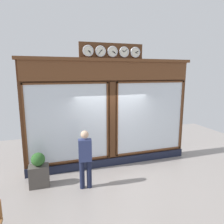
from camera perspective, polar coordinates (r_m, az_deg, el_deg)
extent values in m
plane|color=gray|center=(5.35, 10.48, -26.58)|extent=(14.00, 14.00, 0.00)
cube|color=#4C2B16|center=(7.12, -0.37, -0.82)|extent=(5.75, 0.30, 3.60)
cube|color=#191E33|center=(7.48, 0.05, -13.62)|extent=(5.75, 0.08, 0.28)
cube|color=brown|center=(6.80, 0.11, 11.32)|extent=(5.64, 0.08, 0.60)
cube|color=brown|center=(6.83, 0.05, 14.27)|extent=(5.87, 0.20, 0.10)
cube|color=silver|center=(7.58, 10.61, -1.49)|extent=(2.53, 0.02, 2.49)
cube|color=brown|center=(7.40, 11.03, 8.15)|extent=(2.63, 0.04, 0.05)
cube|color=brown|center=(7.92, 10.36, -10.54)|extent=(2.63, 0.04, 0.05)
cube|color=brown|center=(8.25, 18.56, -0.87)|extent=(0.05, 0.04, 2.59)
cube|color=brown|center=(7.04, 1.44, -2.24)|extent=(0.05, 0.04, 2.59)
cube|color=silver|center=(6.71, -11.94, -3.13)|extent=(2.53, 0.02, 2.49)
cube|color=brown|center=(6.50, -12.36, 7.77)|extent=(2.63, 0.04, 0.05)
cube|color=brown|center=(7.10, -11.52, -13.19)|extent=(2.63, 0.04, 0.05)
cube|color=brown|center=(6.68, -22.98, -3.81)|extent=(0.05, 0.04, 2.59)
cube|color=brown|center=(6.93, -1.29, -2.44)|extent=(0.05, 0.04, 2.59)
cube|color=#4C2B16|center=(6.99, 0.08, -2.33)|extent=(0.20, 0.10, 2.59)
cube|color=#4C2B16|center=(6.89, -0.05, 16.35)|extent=(2.13, 0.06, 0.54)
cylinder|color=silver|center=(7.10, 6.49, 16.12)|extent=(0.28, 0.02, 0.28)
torus|color=silver|center=(7.10, 6.50, 16.12)|extent=(0.35, 0.04, 0.35)
cube|color=black|center=(7.10, 6.80, 15.98)|extent=(0.08, 0.01, 0.05)
cube|color=black|center=(7.11, 6.97, 16.26)|extent=(0.12, 0.01, 0.05)
sphere|color=black|center=(7.08, 6.55, 16.13)|extent=(0.02, 0.02, 0.02)
cylinder|color=silver|center=(6.95, 3.39, 16.28)|extent=(0.28, 0.02, 0.28)
torus|color=silver|center=(6.94, 3.41, 16.29)|extent=(0.34, 0.04, 0.34)
cube|color=black|center=(6.92, 3.18, 16.47)|extent=(0.07, 0.01, 0.05)
cube|color=black|center=(6.95, 3.80, 16.59)|extent=(0.10, 0.01, 0.09)
sphere|color=black|center=(6.93, 3.45, 16.30)|extent=(0.02, 0.02, 0.02)
cylinder|color=silver|center=(6.81, 0.16, 16.41)|extent=(0.28, 0.02, 0.28)
torus|color=silver|center=(6.81, 0.17, 16.41)|extent=(0.35, 0.04, 0.35)
cube|color=black|center=(6.81, 0.51, 16.32)|extent=(0.08, 0.01, 0.04)
cube|color=black|center=(6.81, 0.62, 16.15)|extent=(0.11, 0.01, 0.07)
sphere|color=black|center=(6.80, 0.21, 16.42)|extent=(0.02, 0.02, 0.02)
cylinder|color=silver|center=(6.70, -3.19, 16.49)|extent=(0.28, 0.02, 0.28)
torus|color=silver|center=(6.70, -3.18, 16.49)|extent=(0.34, 0.04, 0.34)
cube|color=black|center=(6.70, -2.92, 16.72)|extent=(0.07, 0.01, 0.07)
cube|color=black|center=(6.67, -3.44, 16.09)|extent=(0.08, 0.01, 0.10)
sphere|color=black|center=(6.68, -3.15, 16.51)|extent=(0.02, 0.02, 0.02)
cylinder|color=silver|center=(6.61, -6.64, 16.52)|extent=(0.28, 0.02, 0.28)
torus|color=silver|center=(6.60, -6.64, 16.52)|extent=(0.34, 0.04, 0.34)
cube|color=black|center=(6.60, -6.29, 16.45)|extent=(0.08, 0.01, 0.04)
cube|color=black|center=(6.60, -6.22, 16.19)|extent=(0.10, 0.01, 0.09)
sphere|color=black|center=(6.59, -6.61, 16.53)|extent=(0.02, 0.02, 0.02)
cylinder|color=#191E38|center=(6.12, -8.29, -16.80)|extent=(0.14, 0.14, 0.82)
cylinder|color=#191E38|center=(6.13, -6.34, -16.71)|extent=(0.14, 0.14, 0.82)
cube|color=navy|center=(5.83, -7.49, -10.46)|extent=(0.39, 0.27, 0.62)
sphere|color=tan|center=(5.68, -7.60, -6.22)|extent=(0.22, 0.22, 0.22)
cube|color=#4C4742|center=(6.54, -19.53, -16.35)|extent=(0.56, 0.36, 0.63)
sphere|color=#285623|center=(6.33, -19.82, -12.25)|extent=(0.39, 0.39, 0.39)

